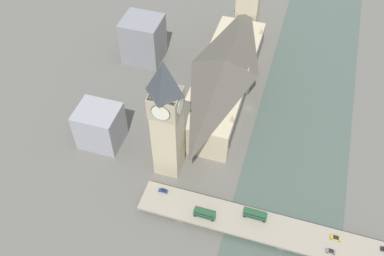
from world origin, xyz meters
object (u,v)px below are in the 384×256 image
object	(u,v)px
car_northbound_mid	(336,238)
double_decker_bus_mid	(205,214)
victoria_tower	(248,8)
parliament_hall	(224,77)
car_northbound_tail	(331,251)
clock_tower	(167,117)
double_decker_bus_lead	(255,215)
road_bridge	(284,233)
car_northbound_lead	(163,191)

from	to	relation	value
car_northbound_mid	double_decker_bus_mid	bearing A→B (deg)	6.43
victoria_tower	parliament_hall	bearing A→B (deg)	90.05
parliament_hall	car_northbound_tail	bearing A→B (deg)	129.02
clock_tower	car_northbound_mid	size ratio (longest dim) A/B	15.51
parliament_hall	double_decker_bus_mid	xyz separation A→B (m)	(-12.86, 86.45, -6.17)
double_decker_bus_lead	double_decker_bus_mid	size ratio (longest dim) A/B	1.05
clock_tower	road_bridge	size ratio (longest dim) A/B	0.52
double_decker_bus_lead	car_northbound_lead	distance (m)	45.40
double_decker_bus_mid	car_northbound_mid	distance (m)	59.46
clock_tower	victoria_tower	xyz separation A→B (m)	(-13.12, -122.14, -15.69)
victoria_tower	road_bridge	world-z (taller)	victoria_tower
victoria_tower	road_bridge	distance (m)	153.91
double_decker_bus_lead	car_northbound_tail	xyz separation A→B (m)	(-35.21, 6.91, -2.00)
car_northbound_lead	car_northbound_tail	bearing A→B (deg)	174.29
victoria_tower	double_decker_bus_mid	bearing A→B (deg)	94.99
victoria_tower	car_northbound_tail	xyz separation A→B (m)	(-70.51, 148.43, -16.85)
car_northbound_lead	car_northbound_mid	bearing A→B (deg)	179.37
victoria_tower	double_decker_bus_lead	xyz separation A→B (m)	(-35.30, 141.52, -14.85)
double_decker_bus_lead	car_northbound_tail	bearing A→B (deg)	168.89
parliament_hall	car_northbound_tail	distance (m)	112.21
parliament_hall	victoria_tower	bearing A→B (deg)	-89.95
car_northbound_mid	double_decker_bus_lead	bearing A→B (deg)	0.37
car_northbound_mid	car_northbound_tail	xyz separation A→B (m)	(1.46, 7.15, 0.02)
road_bridge	victoria_tower	bearing A→B (deg)	-71.04
road_bridge	double_decker_bus_lead	distance (m)	15.08
victoria_tower	double_decker_bus_lead	bearing A→B (deg)	104.01
car_northbound_lead	clock_tower	bearing A→B (deg)	-80.43
parliament_hall	road_bridge	distance (m)	97.21
double_decker_bus_lead	car_northbound_mid	world-z (taller)	double_decker_bus_lead
car_northbound_lead	victoria_tower	bearing A→B (deg)	-94.09
car_northbound_lead	car_northbound_tail	xyz separation A→B (m)	(-80.55, 8.05, -0.01)
double_decker_bus_lead	double_decker_bus_mid	distance (m)	23.28
road_bridge	car_northbound_lead	distance (m)	59.84
parliament_hall	double_decker_bus_mid	world-z (taller)	parliament_hall
parliament_hall	road_bridge	world-z (taller)	parliament_hall
double_decker_bus_lead	car_northbound_lead	world-z (taller)	double_decker_bus_lead
double_decker_bus_lead	double_decker_bus_mid	xyz separation A→B (m)	(22.38, 6.42, 0.02)
parliament_hall	car_northbound_mid	size ratio (longest dim) A/B	22.14
clock_tower	double_decker_bus_lead	bearing A→B (deg)	158.19
road_bridge	car_northbound_lead	bearing A→B (deg)	-3.97
road_bridge	double_decker_bus_lead	bearing A→B (deg)	-11.83
car_northbound_tail	victoria_tower	bearing A→B (deg)	-64.59
car_northbound_mid	victoria_tower	bearing A→B (deg)	-63.00
road_bridge	double_decker_bus_lead	world-z (taller)	double_decker_bus_lead
double_decker_bus_mid	car_northbound_mid	world-z (taller)	double_decker_bus_mid
double_decker_bus_lead	clock_tower	bearing A→B (deg)	-21.81
double_decker_bus_mid	car_northbound_tail	xyz separation A→B (m)	(-57.59, 0.50, -2.01)
victoria_tower	car_northbound_tail	bearing A→B (deg)	115.41
victoria_tower	car_northbound_mid	bearing A→B (deg)	117.00
victoria_tower	car_northbound_tail	distance (m)	165.19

